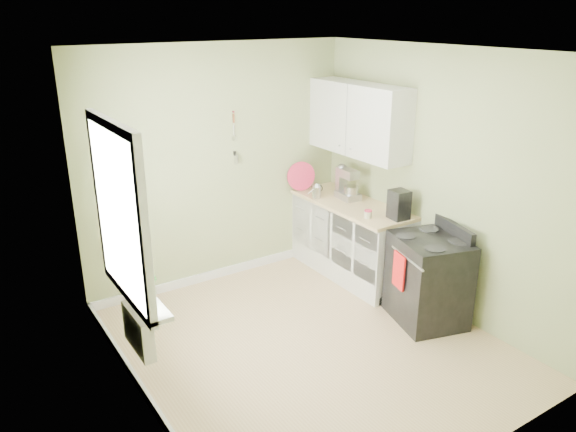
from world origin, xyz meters
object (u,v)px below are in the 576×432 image
stove (428,279)px  stand_mixer (347,185)px  coffee_maker (399,205)px  kettle (316,191)px

stove → stand_mixer: size_ratio=2.56×
stove → coffee_maker: bearing=81.1°
stand_mixer → kettle: 0.37m
stove → coffee_maker: size_ratio=3.23×
coffee_maker → stand_mixer: bearing=91.6°
stand_mixer → kettle: size_ratio=2.18×
stand_mixer → coffee_maker: stand_mixer is taller
kettle → coffee_maker: size_ratio=0.58×
stove → kettle: 1.72m
stand_mixer → kettle: stand_mixer is taller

